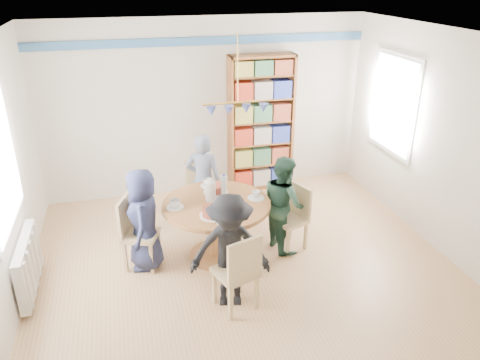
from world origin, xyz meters
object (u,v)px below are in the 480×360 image
object	(u,v)px
person_far	(203,181)
person_near	(230,251)
dining_table	(217,217)
person_right	(283,203)
radiator	(28,265)
chair_right	(294,214)
chair_left	(134,229)
chair_near	(239,270)
chair_far	(202,187)
bookshelf	(261,125)
person_left	(144,220)

from	to	relation	value
person_far	person_near	xyz separation A→B (m)	(-0.05, -1.77, -0.02)
dining_table	person_right	size ratio (longest dim) A/B	1.05
dining_table	person_far	xyz separation A→B (m)	(-0.00, 0.86, 0.11)
radiator	person_right	world-z (taller)	person_right
chair_right	chair_left	bearing A→B (deg)	178.02
chair_left	chair_near	world-z (taller)	chair_near
chair_far	bookshelf	xyz separation A→B (m)	(1.11, 0.81, 0.58)
person_right	person_near	world-z (taller)	person_near
chair_right	chair_far	xyz separation A→B (m)	(-1.00, 1.07, 0.02)
chair_right	chair_near	bearing A→B (deg)	-133.40
person_right	person_far	size ratio (longest dim) A/B	0.94
chair_right	person_near	size ratio (longest dim) A/B	0.65
chair_near	person_left	world-z (taller)	person_left
person_right	person_far	distance (m)	1.20
chair_near	person_left	xyz separation A→B (m)	(-0.88, 1.07, 0.13)
radiator	dining_table	xyz separation A→B (m)	(2.14, 0.17, 0.21)
chair_left	person_left	xyz separation A→B (m)	(0.12, -0.04, 0.14)
person_right	radiator	bearing A→B (deg)	85.53
chair_near	person_far	world-z (taller)	person_far
dining_table	chair_far	xyz separation A→B (m)	(0.00, 1.06, -0.08)
person_left	bookshelf	bearing A→B (deg)	140.52
chair_near	bookshelf	size ratio (longest dim) A/B	0.42
dining_table	radiator	bearing A→B (deg)	-175.42
bookshelf	person_far	bearing A→B (deg)	-137.86
chair_left	chair_right	xyz separation A→B (m)	(1.98, -0.07, -0.03)
bookshelf	person_near	bearing A→B (deg)	-112.73
chair_far	person_right	size ratio (longest dim) A/B	0.70
chair_left	person_far	distance (m)	1.27
radiator	chair_left	world-z (taller)	chair_left
chair_near	person_near	world-z (taller)	person_near
chair_right	person_left	bearing A→B (deg)	179.17
dining_table	person_left	bearing A→B (deg)	178.44
person_right	bookshelf	size ratio (longest dim) A/B	0.58
chair_right	chair_far	bearing A→B (deg)	133.09
chair_far	person_near	size ratio (longest dim) A/B	0.68
chair_left	chair_right	distance (m)	1.98
radiator	person_right	bearing A→B (deg)	3.71
dining_table	chair_left	bearing A→B (deg)	176.20
chair_left	person_far	world-z (taller)	person_far
radiator	person_near	xyz separation A→B (m)	(2.09, -0.73, 0.29)
chair_right	chair_far	size ratio (longest dim) A/B	0.96
chair_left	bookshelf	distance (m)	2.82
person_near	bookshelf	bearing A→B (deg)	79.95
bookshelf	person_left	bearing A→B (deg)	-136.97
radiator	person_left	xyz separation A→B (m)	(1.28, 0.20, 0.28)
chair_right	person_near	distance (m)	1.40
chair_left	person_right	bearing A→B (deg)	-1.31
bookshelf	chair_right	bearing A→B (deg)	-93.46
chair_left	bookshelf	size ratio (longest dim) A/B	0.41
person_far	radiator	bearing A→B (deg)	47.27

